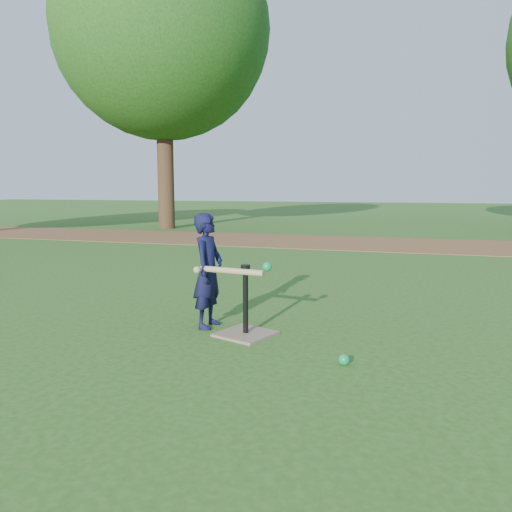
% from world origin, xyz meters
% --- Properties ---
extents(ground, '(80.00, 80.00, 0.00)m').
position_xyz_m(ground, '(0.00, 0.00, 0.00)').
color(ground, '#285116').
rests_on(ground, ground).
extents(dirt_strip, '(24.00, 3.00, 0.01)m').
position_xyz_m(dirt_strip, '(0.00, 7.50, 0.01)').
color(dirt_strip, brown).
rests_on(dirt_strip, ground).
extents(child, '(0.25, 0.38, 1.04)m').
position_xyz_m(child, '(-0.46, 0.11, 0.52)').
color(child, black).
rests_on(child, ground).
extents(wiffle_ball_ground, '(0.08, 0.08, 0.08)m').
position_xyz_m(wiffle_ball_ground, '(0.85, -0.53, 0.04)').
color(wiffle_ball_ground, '#0D9349').
rests_on(wiffle_ball_ground, ground).
extents(batting_tee, '(0.55, 0.55, 0.61)m').
position_xyz_m(batting_tee, '(-0.05, -0.04, 0.11)').
color(batting_tee, '#896E57').
rests_on(batting_tee, ground).
extents(swing_action, '(0.68, 0.14, 0.12)m').
position_xyz_m(swing_action, '(-0.14, -0.06, 0.57)').
color(swing_action, tan).
rests_on(swing_action, ground).
extents(tree_left, '(6.40, 6.40, 9.08)m').
position_xyz_m(tree_left, '(-6.00, 10.00, 5.87)').
color(tree_left, '#382316').
rests_on(tree_left, ground).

